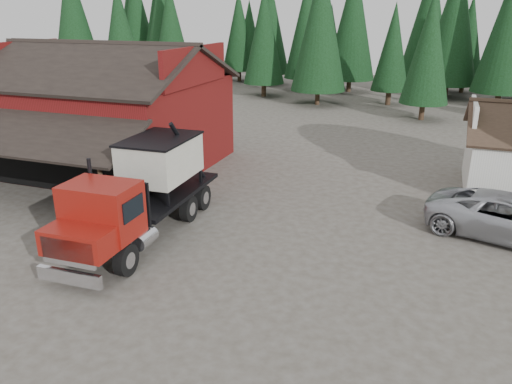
% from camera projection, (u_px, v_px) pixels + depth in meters
% --- Properties ---
extents(ground, '(120.00, 120.00, 0.00)m').
position_uv_depth(ground, '(201.00, 270.00, 17.88)').
color(ground, '#484338').
rests_on(ground, ground).
extents(red_barn, '(12.80, 13.63, 7.18)m').
position_uv_depth(red_barn, '(105.00, 120.00, 29.25)').
color(red_barn, maroon).
rests_on(red_barn, ground).
extents(conifer_backdrop, '(76.00, 16.00, 16.00)m').
position_uv_depth(conifer_backdrop, '(370.00, 95.00, 54.89)').
color(conifer_backdrop, black).
rests_on(conifer_backdrop, ground).
extents(near_pine_a, '(4.40, 4.40, 11.40)m').
position_uv_depth(near_pine_a, '(120.00, 36.00, 47.50)').
color(near_pine_a, '#382619').
rests_on(near_pine_a, ground).
extents(near_pine_b, '(3.96, 3.96, 10.40)m').
position_uv_depth(near_pine_b, '(429.00, 48.00, 40.35)').
color(near_pine_b, '#382619').
rests_on(near_pine_b, ground).
extents(near_pine_d, '(5.28, 5.28, 13.40)m').
position_uv_depth(near_pine_d, '(320.00, 26.00, 46.60)').
color(near_pine_d, '#382619').
rests_on(near_pine_d, ground).
extents(feed_truck, '(3.06, 9.64, 4.32)m').
position_uv_depth(feed_truck, '(142.00, 189.00, 20.03)').
color(feed_truck, black).
rests_on(feed_truck, ground).
extents(silver_car, '(7.02, 4.58, 1.80)m').
position_uv_depth(silver_car, '(511.00, 218.00, 20.05)').
color(silver_car, '#B2B4BA').
rests_on(silver_car, ground).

